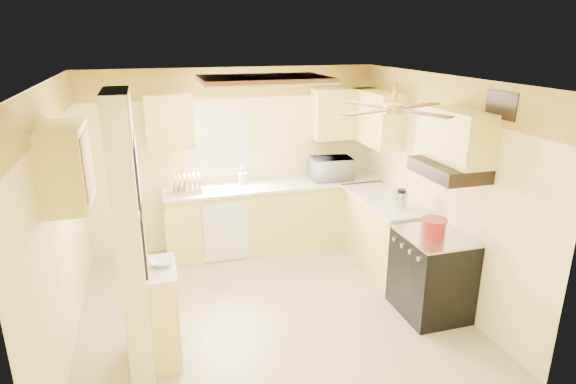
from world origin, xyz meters
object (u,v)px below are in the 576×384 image
object	(u,v)px
microwave	(331,169)
bowl	(163,262)
kettle	(401,200)
dutch_oven	(433,227)
stove	(431,274)

from	to	relation	value
microwave	bowl	world-z (taller)	microwave
kettle	dutch_oven	bearing A→B (deg)	-92.81
bowl	kettle	distance (m)	2.86
microwave	bowl	xyz separation A→B (m)	(-2.43, -2.09, -0.13)
microwave	bowl	size ratio (longest dim) A/B	2.72
kettle	stove	bearing A→B (deg)	-90.23
stove	bowl	world-z (taller)	bowl
microwave	bowl	distance (m)	3.21
microwave	kettle	world-z (taller)	microwave
stove	bowl	xyz separation A→B (m)	(-2.77, 0.05, 0.51)
microwave	dutch_oven	bearing A→B (deg)	101.87
stove	microwave	bearing A→B (deg)	99.02
stove	bowl	size ratio (longest dim) A/B	4.38
bowl	stove	bearing A→B (deg)	-0.96
stove	kettle	distance (m)	0.96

